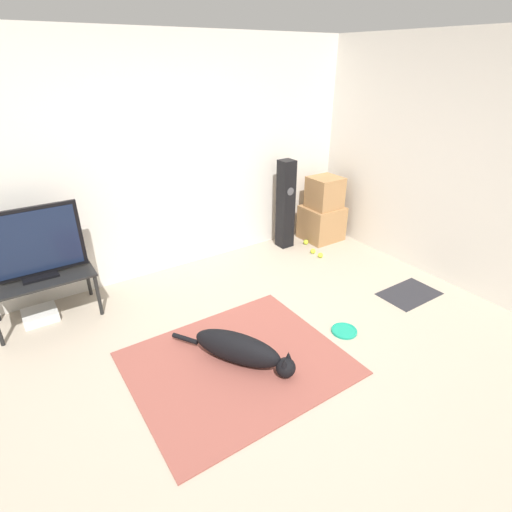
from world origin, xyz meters
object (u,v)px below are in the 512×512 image
tennis_ball_near_speaker (306,242)px  dog (241,349)px  floor_speaker (286,205)px  tv_stand (42,282)px  cardboard_box_lower (322,223)px  tennis_ball_by_boxes (313,251)px  tv (31,245)px  game_console (40,315)px  cardboard_box_upper (325,193)px  frisbee (344,331)px  tennis_ball_loose_on_carpet (320,255)px

tennis_ball_near_speaker → dog: bearing=-142.7°
floor_speaker → tv_stand: 2.92m
cardboard_box_lower → tennis_ball_by_boxes: (-0.41, -0.31, -0.20)m
tv → game_console: (-0.09, 0.02, -0.74)m
tennis_ball_by_boxes → cardboard_box_upper: bearing=35.7°
tv_stand → tennis_ball_near_speaker: tv_stand is taller
frisbee → game_console: (-2.31, 1.79, 0.03)m
frisbee → game_console: 2.92m
frisbee → cardboard_box_lower: cardboard_box_lower is taller
tennis_ball_near_speaker → game_console: size_ratio=0.22×
dog → floor_speaker: size_ratio=0.87×
frisbee → tennis_ball_by_boxes: tennis_ball_by_boxes is taller
frisbee → floor_speaker: 2.04m
floor_speaker → tennis_ball_near_speaker: bearing=-28.2°
tv_stand → tennis_ball_by_boxes: 3.12m
floor_speaker → game_console: size_ratio=3.76×
tv_stand → tennis_ball_by_boxes: (3.08, -0.35, -0.37)m
frisbee → tv_stand: (-2.22, 1.77, 0.39)m
tv → tennis_ball_loose_on_carpet: tv is taller
cardboard_box_upper → tennis_ball_by_boxes: bearing=-144.3°
cardboard_box_upper → tennis_ball_loose_on_carpet: size_ratio=6.23×
tennis_ball_near_speaker → game_console: 3.27m
dog → cardboard_box_upper: 2.80m
cardboard_box_upper → tv: tv is taller
game_console → tv: bearing=-12.4°
tv_stand → tennis_ball_loose_on_carpet: (3.07, -0.49, -0.37)m
tennis_ball_by_boxes → dog: bearing=-146.5°
tennis_ball_near_speaker → game_console: game_console is taller
dog → frisbee: dog is taller
dog → floor_speaker: floor_speaker is taller
tennis_ball_by_boxes → floor_speaker: bearing=111.2°
frisbee → floor_speaker: bearing=69.1°
floor_speaker → tv: size_ratio=1.33×
tennis_ball_loose_on_carpet → dog: bearing=-149.7°
tennis_ball_near_speaker → floor_speaker: bearing=151.8°
cardboard_box_lower → tennis_ball_loose_on_carpet: size_ratio=7.58×
dog → tennis_ball_near_speaker: 2.49m
tennis_ball_near_speaker → tennis_ball_loose_on_carpet: size_ratio=1.00×
game_console → tennis_ball_near_speaker: bearing=-1.8°
dog → tv_stand: (-1.20, 1.58, 0.26)m
tennis_ball_loose_on_carpet → cardboard_box_lower: bearing=48.0°
cardboard_box_upper → floor_speaker: 0.59m
floor_speaker → cardboard_box_lower: bearing=-9.5°
tv → cardboard_box_upper: bearing=-0.9°
dog → frisbee: (1.02, -0.18, -0.12)m
tennis_ball_by_boxes → tv: bearing=173.5°
cardboard_box_lower → tv_stand: size_ratio=0.55×
floor_speaker → tennis_ball_by_boxes: 0.70m
tennis_ball_by_boxes → cardboard_box_lower: bearing=37.3°
cardboard_box_upper → tv_stand: (-3.49, 0.05, -0.27)m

